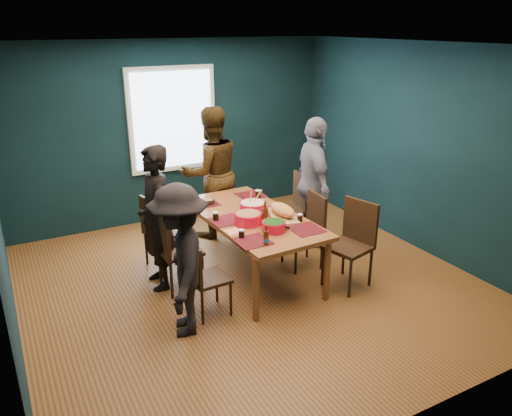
{
  "coord_description": "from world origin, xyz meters",
  "views": [
    {
      "loc": [
        -2.42,
        -4.65,
        2.92
      ],
      "look_at": [
        0.17,
        0.16,
        0.87
      ],
      "focal_mm": 35.0,
      "sensor_mm": 36.0,
      "label": 1
    }
  ],
  "objects_px": {
    "bowl_salad": "(248,218)",
    "bowl_dumpling": "(253,207)",
    "chair_right_mid": "(309,225)",
    "cutting_board": "(282,211)",
    "chair_right_far": "(293,202)",
    "bowl_herbs": "(274,226)",
    "person_right": "(314,183)",
    "person_near_left": "(180,261)",
    "dining_table": "(252,221)",
    "chair_left_mid": "(172,245)",
    "chair_right_near": "(354,237)",
    "person_far_left": "(156,218)",
    "person_back": "(211,173)",
    "chair_left_near": "(202,273)",
    "chair_left_far": "(158,227)"
  },
  "relations": [
    {
      "from": "person_right",
      "to": "bowl_herbs",
      "type": "height_order",
      "value": "person_right"
    },
    {
      "from": "chair_right_far",
      "to": "chair_right_mid",
      "type": "bearing_deg",
      "value": -98.82
    },
    {
      "from": "bowl_salad",
      "to": "bowl_herbs",
      "type": "height_order",
      "value": "bowl_salad"
    },
    {
      "from": "chair_right_mid",
      "to": "cutting_board",
      "type": "xyz_separation_m",
      "value": [
        -0.45,
        -0.09,
        0.29
      ]
    },
    {
      "from": "bowl_herbs",
      "to": "chair_left_far",
      "type": "bearing_deg",
      "value": 127.15
    },
    {
      "from": "person_far_left",
      "to": "cutting_board",
      "type": "distance_m",
      "value": 1.46
    },
    {
      "from": "cutting_board",
      "to": "chair_right_far",
      "type": "bearing_deg",
      "value": 66.54
    },
    {
      "from": "chair_left_near",
      "to": "cutting_board",
      "type": "distance_m",
      "value": 1.29
    },
    {
      "from": "chair_right_mid",
      "to": "person_back",
      "type": "relative_size",
      "value": 0.5
    },
    {
      "from": "person_right",
      "to": "cutting_board",
      "type": "relative_size",
      "value": 2.5
    },
    {
      "from": "chair_right_far",
      "to": "bowl_herbs",
      "type": "relative_size",
      "value": 3.65
    },
    {
      "from": "dining_table",
      "to": "chair_right_mid",
      "type": "height_order",
      "value": "chair_right_mid"
    },
    {
      "from": "chair_right_far",
      "to": "bowl_salad",
      "type": "bearing_deg",
      "value": -134.52
    },
    {
      "from": "dining_table",
      "to": "cutting_board",
      "type": "distance_m",
      "value": 0.39
    },
    {
      "from": "bowl_herbs",
      "to": "cutting_board",
      "type": "xyz_separation_m",
      "value": [
        0.3,
        0.32,
        0.01
      ]
    },
    {
      "from": "chair_left_far",
      "to": "cutting_board",
      "type": "xyz_separation_m",
      "value": [
        1.23,
        -0.9,
        0.29
      ]
    },
    {
      "from": "dining_table",
      "to": "bowl_salad",
      "type": "xyz_separation_m",
      "value": [
        -0.15,
        -0.2,
        0.14
      ]
    },
    {
      "from": "person_far_left",
      "to": "person_back",
      "type": "relative_size",
      "value": 0.9
    },
    {
      "from": "dining_table",
      "to": "cutting_board",
      "type": "relative_size",
      "value": 2.89
    },
    {
      "from": "chair_left_near",
      "to": "bowl_herbs",
      "type": "height_order",
      "value": "bowl_herbs"
    },
    {
      "from": "person_back",
      "to": "bowl_salad",
      "type": "bearing_deg",
      "value": 83.41
    },
    {
      "from": "bowl_salad",
      "to": "bowl_dumpling",
      "type": "bearing_deg",
      "value": 53.46
    },
    {
      "from": "person_back",
      "to": "chair_right_near",
      "type": "bearing_deg",
      "value": 113.77
    },
    {
      "from": "chair_left_mid",
      "to": "bowl_salad",
      "type": "bearing_deg",
      "value": -20.15
    },
    {
      "from": "chair_right_mid",
      "to": "bowl_dumpling",
      "type": "relative_size",
      "value": 2.9
    },
    {
      "from": "chair_left_near",
      "to": "chair_right_mid",
      "type": "distance_m",
      "value": 1.7
    },
    {
      "from": "chair_right_far",
      "to": "chair_left_far",
      "type": "bearing_deg",
      "value": -172.8
    },
    {
      "from": "person_far_left",
      "to": "cutting_board",
      "type": "height_order",
      "value": "person_far_left"
    },
    {
      "from": "chair_right_near",
      "to": "chair_left_near",
      "type": "bearing_deg",
      "value": 159.4
    },
    {
      "from": "dining_table",
      "to": "bowl_herbs",
      "type": "xyz_separation_m",
      "value": [
        -0.0,
        -0.52,
        0.13
      ]
    },
    {
      "from": "chair_right_mid",
      "to": "person_right",
      "type": "bearing_deg",
      "value": 56.13
    },
    {
      "from": "bowl_dumpling",
      "to": "cutting_board",
      "type": "relative_size",
      "value": 0.46
    },
    {
      "from": "chair_right_far",
      "to": "bowl_salad",
      "type": "distance_m",
      "value": 1.45
    },
    {
      "from": "bowl_salad",
      "to": "bowl_dumpling",
      "type": "height_order",
      "value": "bowl_dumpling"
    },
    {
      "from": "cutting_board",
      "to": "chair_right_near",
      "type": "bearing_deg",
      "value": -25.35
    },
    {
      "from": "chair_right_mid",
      "to": "chair_left_mid",
      "type": "bearing_deg",
      "value": 178.32
    },
    {
      "from": "chair_left_mid",
      "to": "chair_right_near",
      "type": "relative_size",
      "value": 0.96
    },
    {
      "from": "chair_right_mid",
      "to": "person_near_left",
      "type": "bearing_deg",
      "value": -157.28
    },
    {
      "from": "dining_table",
      "to": "person_far_left",
      "type": "height_order",
      "value": "person_far_left"
    },
    {
      "from": "bowl_dumpling",
      "to": "cutting_board",
      "type": "height_order",
      "value": "bowl_dumpling"
    },
    {
      "from": "chair_right_far",
      "to": "chair_right_mid",
      "type": "relative_size",
      "value": 1.03
    },
    {
      "from": "bowl_herbs",
      "to": "dining_table",
      "type": "bearing_deg",
      "value": 89.58
    },
    {
      "from": "chair_left_near",
      "to": "chair_right_mid",
      "type": "xyz_separation_m",
      "value": [
        1.63,
        0.46,
        0.05
      ]
    },
    {
      "from": "chair_right_far",
      "to": "person_far_left",
      "type": "bearing_deg",
      "value": -160.94
    },
    {
      "from": "chair_right_mid",
      "to": "person_right",
      "type": "height_order",
      "value": "person_right"
    },
    {
      "from": "chair_left_mid",
      "to": "bowl_herbs",
      "type": "bearing_deg",
      "value": -33.0
    },
    {
      "from": "dining_table",
      "to": "person_right",
      "type": "height_order",
      "value": "person_right"
    },
    {
      "from": "chair_right_mid",
      "to": "person_right",
      "type": "xyz_separation_m",
      "value": [
        0.4,
        0.5,
        0.34
      ]
    },
    {
      "from": "person_back",
      "to": "person_near_left",
      "type": "relative_size",
      "value": 1.21
    },
    {
      "from": "dining_table",
      "to": "chair_right_mid",
      "type": "bearing_deg",
      "value": -10.49
    }
  ]
}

